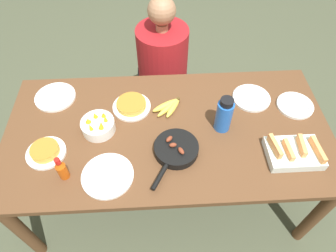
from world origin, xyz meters
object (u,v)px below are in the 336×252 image
Objects in this scene: frittata_plate_center at (132,105)px; person_figure at (163,78)px; empty_plate_far_left at (55,97)px; empty_plate_far_right at (295,105)px; banana_bunch at (169,107)px; hot_sauce_bottle at (62,169)px; frittata_plate_side at (45,151)px; skillet at (176,150)px; empty_plate_mid_edge at (108,176)px; empty_plate_near_front at (251,98)px; melon_tray at (294,152)px; fruit_bowl_mango at (98,125)px; water_bottle at (224,115)px.

person_figure is (0.21, 0.56, -0.30)m from frittata_plate_center.
empty_plate_far_right is at bearing -5.90° from empty_plate_far_left.
hot_sauce_bottle reaches higher than banana_bunch.
empty_plate_far_right is (1.44, 0.27, -0.01)m from frittata_plate_side.
empty_plate_mid_edge is at bearing -41.20° from skillet.
banana_bunch is at bearing 37.80° from hot_sauce_bottle.
empty_plate_near_front is 0.87× the size of empty_plate_mid_edge.
banana_bunch is 0.17× the size of person_figure.
empty_plate_far_right is 1.40× the size of hot_sauce_bottle.
empty_plate_far_right is at bearing 140.60° from skillet.
melon_tray is at bearing -55.67° from person_figure.
empty_plate_far_left is at bearing 104.73° from hot_sauce_bottle.
person_figure reaches higher than fruit_bowl_mango.
frittata_plate_center is 0.55m from water_bottle.
frittata_plate_center is 0.48m from empty_plate_mid_edge.
hot_sauce_bottle is at bearing -142.20° from banana_bunch.
person_figure reaches higher than banana_bunch.
person_figure is (-0.31, 0.74, -0.39)m from water_bottle.
banana_bunch is 0.65m from person_figure.
empty_plate_far_left is 0.22× the size of person_figure.
water_bottle is (0.63, 0.29, 0.10)m from empty_plate_mid_edge.
hot_sauce_bottle is at bearing -75.27° from empty_plate_far_left.
frittata_plate_center is 0.92× the size of empty_plate_far_left.
fruit_bowl_mango is (-1.17, -0.12, 0.03)m from empty_plate_far_right.
fruit_bowl_mango is (-0.07, 0.30, 0.03)m from empty_plate_mid_edge.
hot_sauce_bottle is (-1.32, -0.41, 0.06)m from empty_plate_far_right.
skillet is (0.02, -0.32, 0.01)m from banana_bunch.
empty_plate_far_left is 0.58m from hot_sauce_bottle.
hot_sauce_bottle reaches higher than frittata_plate_center.
melon_tray is 1.23× the size of frittata_plate_center.
empty_plate_near_front is 1.06× the size of empty_plate_far_right.
banana_bunch is 0.34m from water_bottle.
frittata_plate_center is 0.54m from frittata_plate_side.
water_bottle reaches higher than frittata_plate_center.
banana_bunch is 0.52× the size of skillet.
empty_plate_mid_edge is (-0.85, -0.50, -0.00)m from empty_plate_near_front.
frittata_plate_side is at bearing 176.34° from melon_tray.
melon_tray reaches higher than frittata_plate_side.
empty_plate_far_right is at bearing -37.82° from person_figure.
banana_bunch is 0.84× the size of water_bottle.
skillet is 0.69m from frittata_plate_side.
fruit_bowl_mango is (0.29, -0.27, 0.03)m from empty_plate_far_left.
person_figure is at bearing 33.41° from empty_plate_far_left.
empty_plate_near_front is (1.19, 0.34, -0.01)m from frittata_plate_side.
fruit_bowl_mango is (-0.92, -0.19, 0.03)m from empty_plate_near_front.
frittata_plate_side reaches higher than empty_plate_far_left.
empty_plate_far_right is 1.18m from fruit_bowl_mango.
melon_tray is 1.07× the size of empty_plate_mid_edge.
frittata_plate_side is at bearing -145.65° from frittata_plate_center.
frittata_plate_side is at bearing -63.31° from skillet.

